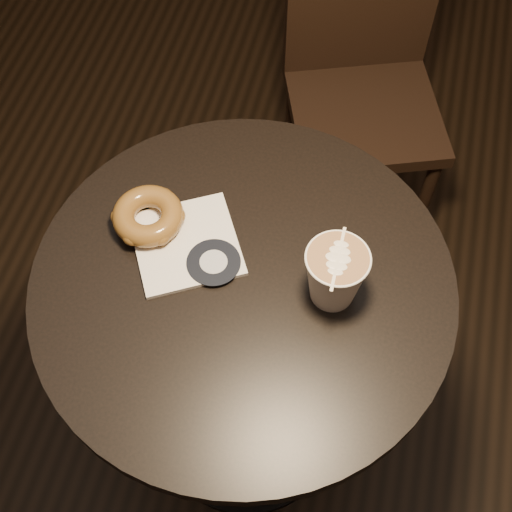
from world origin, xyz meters
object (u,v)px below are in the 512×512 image
chair (363,59)px  doughnut (148,216)px  latte_cup (335,276)px  cafe_table (244,333)px  pastry_bag (186,244)px

chair → doughnut: (-0.28, -0.73, 0.26)m
latte_cup → doughnut: bearing=170.1°
cafe_table → pastry_bag: bearing=158.1°
doughnut → latte_cup: bearing=-9.9°
chair → pastry_bag: bearing=-125.8°
cafe_table → doughnut: bearing=159.4°
chair → doughnut: bearing=-131.3°
cafe_table → latte_cup: latte_cup is taller
chair → cafe_table: bearing=-117.5°
cafe_table → chair: bearing=82.9°
latte_cup → chair: bearing=93.3°
cafe_table → chair: size_ratio=0.81×
chair → doughnut: chair is taller
doughnut → latte_cup: (0.33, -0.06, 0.03)m
pastry_bag → cafe_table: bearing=-51.3°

